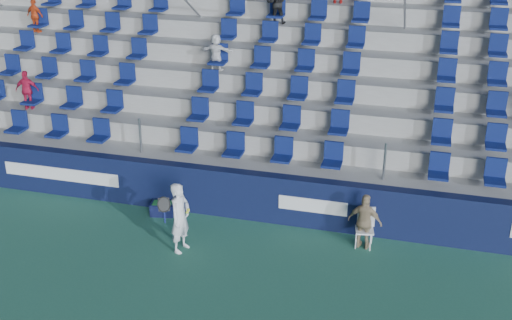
{
  "coord_description": "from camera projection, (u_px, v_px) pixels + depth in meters",
  "views": [
    {
      "loc": [
        3.66,
        -9.94,
        7.54
      ],
      "look_at": [
        0.2,
        2.8,
        1.7
      ],
      "focal_mm": 45.0,
      "sensor_mm": 36.0,
      "label": 1
    }
  ],
  "objects": [
    {
      "name": "ball_bin",
      "position": [
        163.0,
        208.0,
        15.57
      ],
      "size": [
        0.62,
        0.46,
        0.32
      ],
      "color": "#0F1338",
      "rests_on": "ground"
    },
    {
      "name": "line_judge_chair",
      "position": [
        365.0,
        224.0,
        14.17
      ],
      "size": [
        0.46,
        0.47,
        0.89
      ],
      "color": "white",
      "rests_on": "ground"
    },
    {
      "name": "line_judge",
      "position": [
        365.0,
        222.0,
        13.99
      ],
      "size": [
        0.8,
        0.45,
        1.3
      ],
      "primitive_type": "imported",
      "rotation": [
        0.0,
        0.0,
        2.96
      ],
      "color": "tan",
      "rests_on": "ground"
    },
    {
      "name": "grandstand",
      "position": [
        297.0,
        75.0,
        19.11
      ],
      "size": [
        24.0,
        8.17,
        6.63
      ],
      "color": "#9C9C97",
      "rests_on": "ground"
    },
    {
      "name": "sponsor_wall",
      "position": [
        252.0,
        196.0,
        15.24
      ],
      "size": [
        24.0,
        0.32,
        1.2
      ],
      "color": "#0F163A",
      "rests_on": "ground"
    },
    {
      "name": "tennis_player",
      "position": [
        180.0,
        217.0,
        13.83
      ],
      "size": [
        0.69,
        0.66,
        1.61
      ],
      "color": "silver",
      "rests_on": "ground"
    },
    {
      "name": "ground",
      "position": [
        209.0,
        292.0,
        12.7
      ],
      "size": [
        70.0,
        70.0,
        0.0
      ],
      "primitive_type": "plane",
      "color": "#2E6D54",
      "rests_on": "ground"
    }
  ]
}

